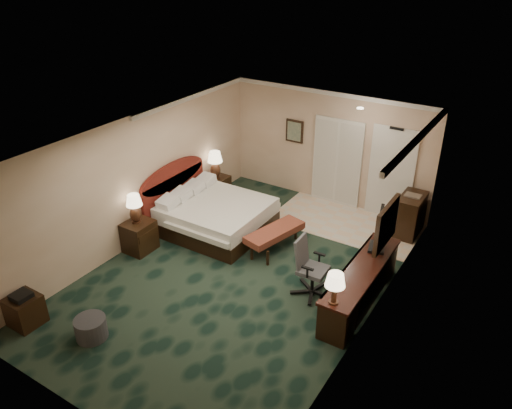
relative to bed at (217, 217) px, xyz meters
The scene contains 26 objects.
floor 1.79m from the bed, 39.16° to the right, with size 5.00×7.50×0.00m, color black.
ceiling 2.96m from the bed, 39.16° to the right, with size 5.00×7.50×0.00m, color white.
wall_back 3.14m from the bed, 62.58° to the left, with size 5.00×0.00×2.70m, color tan.
wall_front 5.15m from the bed, 74.30° to the right, with size 5.00×0.00×2.70m, color tan.
wall_left 1.89m from the bed, 135.47° to the right, with size 0.00×7.50×2.70m, color tan.
wall_right 4.15m from the bed, 16.07° to the right, with size 0.00×7.50×2.70m, color tan.
crown_molding 2.92m from the bed, 39.16° to the right, with size 5.00×7.50×0.10m, color silver, non-canonical shape.
tile_patch 2.90m from the bed, 38.23° to the left, with size 3.20×1.70×0.01m, color beige.
headboard 1.14m from the bed, behind, with size 0.12×2.00×1.40m, color #521910, non-canonical shape.
entry_door 3.98m from the bed, 41.77° to the left, with size 1.02×0.06×2.18m, color silver.
closet_doors 3.14m from the bed, 58.07° to the left, with size 1.20×0.06×2.10m, color silver.
wall_art 2.93m from the bed, 79.79° to the left, with size 0.45×0.06×0.55m, color #4F685B.
wall_mirror 4.05m from the bed, ahead, with size 0.05×0.95×0.75m, color white.
bed is the anchor object (origin of this frame).
nightstand_near 1.72m from the bed, 119.89° to the right, with size 0.51×0.59×0.64m, color black.
nightstand_far 1.53m from the bed, 125.26° to the left, with size 0.46×0.53×0.58m, color black.
lamp_near 1.84m from the bed, 121.14° to the right, with size 0.32×0.32×0.61m, color black, non-canonical shape.
lamp_far 1.62m from the bed, 126.81° to the left, with size 0.36×0.36×0.67m, color black, non-canonical shape.
bed_bench 1.45m from the bed, ahead, with size 0.47×1.36×0.46m, color brown.
ottoman 3.81m from the bed, 85.48° to the right, with size 0.50×0.50×0.36m, color #2E2E33.
side_table 4.23m from the bed, 101.73° to the right, with size 0.48×0.48×0.52m, color black.
desk 3.65m from the bed, 11.28° to the right, with size 0.54×2.49×0.72m, color black.
tv 3.64m from the bed, ahead, with size 0.07×0.89×0.69m, color black.
desk_lamp 4.03m from the bed, 27.08° to the right, with size 0.31×0.31×0.54m, color black, non-canonical shape.
desk_chair 2.92m from the bed, 18.25° to the right, with size 0.63×0.59×1.09m, color #4B4B4F, non-canonical shape.
minibar 4.15m from the bed, 30.22° to the left, with size 0.47×0.85×0.90m, color black.
Camera 1 is at (4.39, -6.45, 5.58)m, focal length 35.00 mm.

